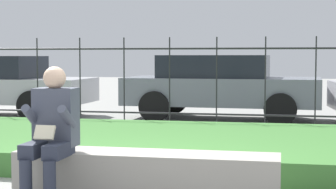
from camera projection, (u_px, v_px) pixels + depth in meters
The scene contains 5 objects.
stone_bench at pixel (146, 180), 5.23m from camera, with size 2.47×0.48×0.47m.
person_seated_reader at pixel (51, 130), 5.10m from camera, with size 0.42×0.73×1.27m.
grass_berm at pixel (166, 145), 7.67m from camera, with size 10.41×3.46×0.28m.
iron_fence at pixel (193, 83), 9.91m from camera, with size 8.41×0.03×1.70m.
car_parked_center at pixel (220, 85), 12.07m from camera, with size 4.19×1.99×1.38m.
Camera 1 is at (1.54, -5.02, 1.36)m, focal length 60.00 mm.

